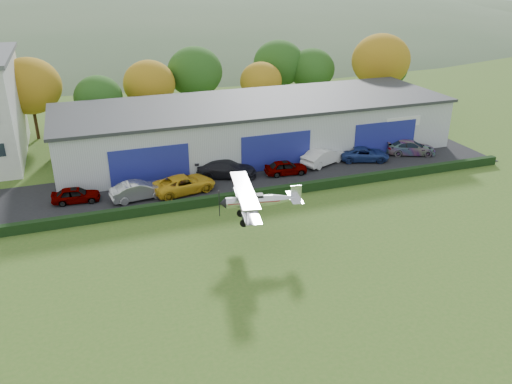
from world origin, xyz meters
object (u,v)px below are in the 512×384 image
object	(u,v)px
hangar	(255,126)
car_0	(76,195)
car_1	(139,190)
biplane	(257,200)
car_2	(184,184)
car_5	(323,156)
car_4	(286,167)
car_3	(226,169)
car_6	(364,154)
car_7	(410,147)

from	to	relation	value
hangar	car_0	world-z (taller)	hangar
car_1	biplane	distance (m)	12.40
car_2	car_5	xyz separation A→B (m)	(14.45, 2.16, 0.05)
hangar	car_4	bearing A→B (deg)	-87.24
car_2	car_3	bearing A→B (deg)	-76.08
car_4	car_6	size ratio (longest dim) A/B	0.81
car_3	biplane	size ratio (longest dim) A/B	0.83
hangar	car_5	world-z (taller)	hangar
biplane	hangar	bearing A→B (deg)	80.63
car_7	biplane	world-z (taller)	biplane
car_5	biplane	bearing A→B (deg)	113.82
car_6	biplane	distance (m)	19.82
hangar	car_7	world-z (taller)	hangar
hangar	car_5	bearing A→B (deg)	-52.46
car_0	car_5	bearing A→B (deg)	-82.01
biplane	car_7	bearing A→B (deg)	38.99
hangar	car_6	xyz separation A→B (m)	(9.27, -6.78, -1.92)
car_4	biplane	size ratio (longest dim) A/B	0.59
car_4	car_7	world-z (taller)	car_7
car_2	car_7	distance (m)	24.37
car_6	car_4	bearing A→B (deg)	113.83
car_6	car_7	xyz separation A→B (m)	(5.48, 0.05, 0.06)
car_3	car_1	bearing A→B (deg)	127.06
car_3	car_6	world-z (taller)	car_3
car_5	car_1	bearing A→B (deg)	73.76
car_2	car_4	bearing A→B (deg)	-96.92
car_5	car_2	bearing A→B (deg)	75.20
car_3	car_6	bearing A→B (deg)	-70.12
car_4	car_6	bearing A→B (deg)	-79.01
car_1	car_5	world-z (taller)	car_5
hangar	car_3	world-z (taller)	hangar
car_0	car_2	world-z (taller)	car_2
car_0	biplane	bearing A→B (deg)	-127.48
car_4	car_5	world-z (taller)	car_5
car_0	car_6	xyz separation A→B (m)	(27.74, 0.78, 0.02)
car_5	car_7	bearing A→B (deg)	-115.44
hangar	car_6	size ratio (longest dim) A/B	8.26
car_2	car_5	size ratio (longest dim) A/B	1.11
car_1	car_3	bearing A→B (deg)	-82.73
hangar	car_5	xyz separation A→B (m)	(4.89, -6.37, -1.79)
biplane	car_3	bearing A→B (deg)	93.39
car_1	car_2	size ratio (longest dim) A/B	0.85
car_2	car_3	world-z (taller)	car_3
hangar	car_0	size ratio (longest dim) A/B	10.47
car_3	car_4	world-z (taller)	car_3
car_1	car_7	world-z (taller)	car_1
car_7	biplane	xyz separation A→B (m)	(-21.20, -11.86, 2.41)
car_4	car_7	distance (m)	14.41
car_2	car_6	bearing A→B (deg)	-96.90
car_1	car_5	bearing A→B (deg)	-91.06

